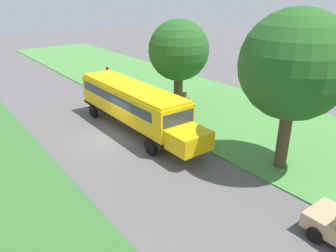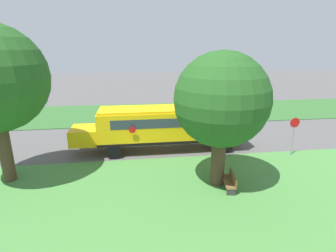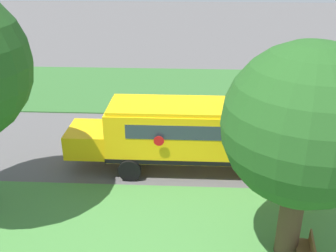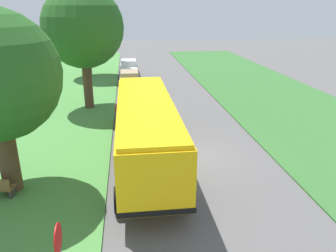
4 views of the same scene
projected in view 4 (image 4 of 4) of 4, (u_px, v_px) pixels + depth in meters
ground_plane at (191, 157)px, 16.43m from camera, size 120.00×120.00×0.00m
school_bus at (146, 125)px, 15.18m from camera, size 2.84×12.42×3.16m
car_tan_nearest at (130, 79)px, 29.89m from camera, size 2.02×4.40×1.56m
car_white_middle at (129, 66)px, 36.27m from camera, size 2.02×4.40×1.56m
oak_tree_roadside_mid at (83, 28)px, 22.38m from camera, size 5.57×5.57×8.55m
oak_tree_far_end at (83, 15)px, 33.26m from camera, size 6.16×6.16×9.48m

